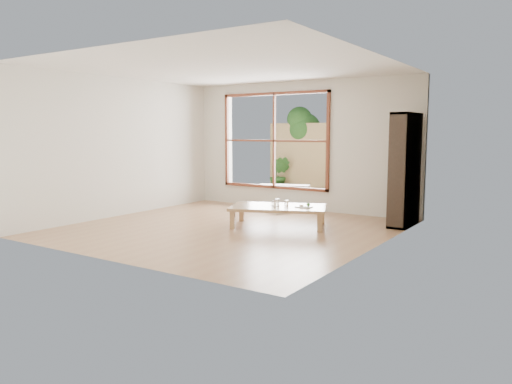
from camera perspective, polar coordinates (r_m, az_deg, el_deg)
ground at (r=8.29m, az=-3.05°, el=-4.16°), size 5.00×5.00×0.00m
low_table at (r=8.41m, az=2.60°, el=-1.89°), size 1.80×1.44×0.35m
floor_cushion at (r=10.01m, az=2.85°, el=-1.98°), size 0.79×0.79×0.09m
bookshelf at (r=8.76m, az=16.64°, el=2.44°), size 0.30×0.86×1.90m
glass_tall at (r=8.36m, az=2.45°, el=-1.22°), size 0.07×0.07×0.12m
glass_mid at (r=8.44m, az=3.50°, el=-1.26°), size 0.06×0.06×0.09m
glass_short at (r=8.51m, az=2.19°, el=-1.21°), size 0.07×0.07×0.09m
glass_small at (r=8.38m, az=2.04°, el=-1.31°), size 0.07×0.07×0.09m
food_tray at (r=8.29m, az=5.59°, el=-1.63°), size 0.25×0.18×0.08m
deck at (r=11.58m, az=5.01°, el=-0.99°), size 2.80×2.00×0.05m
garden_bench at (r=11.36m, az=3.23°, el=0.54°), size 1.20×0.68×0.36m
bamboo_fence at (r=12.38m, az=7.25°, el=3.67°), size 2.80×0.06×1.80m
shrub_right at (r=11.80m, az=9.68°, el=1.26°), size 0.96×0.90×0.84m
shrub_left at (r=12.65m, az=2.73°, el=1.94°), size 0.59×0.52×0.93m
garden_tree at (r=12.94m, az=5.17°, el=7.06°), size 1.04×0.85×2.22m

